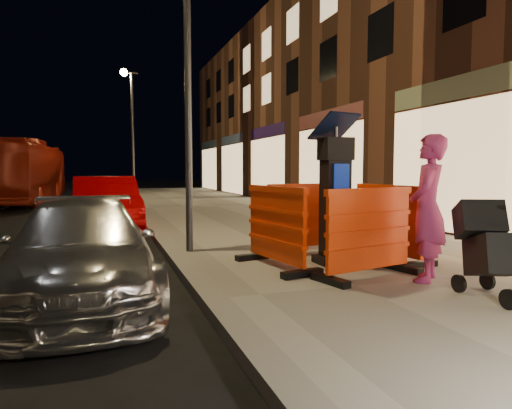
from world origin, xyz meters
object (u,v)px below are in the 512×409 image
object	(u,v)px
bus_doubledecker	(23,204)
car_red	(106,232)
parking_kiosk	(335,194)
barrier_kerbside	(276,227)
car_silver	(83,298)
stroller	(497,251)
barrier_back	(308,218)
barrier_front	(369,233)
barrier_bldgside	(388,222)
man	(428,208)

from	to	relation	value
bus_doubledecker	car_red	bearing A→B (deg)	-69.87
parking_kiosk	car_red	bearing A→B (deg)	111.06
barrier_kerbside	car_silver	xyz separation A→B (m)	(-2.63, -0.24, -0.74)
parking_kiosk	stroller	size ratio (longest dim) A/B	2.01
stroller	barrier_back	bearing A→B (deg)	128.15
barrier_front	barrier_bldgside	xyz separation A→B (m)	(0.95, 0.95, 0.00)
parking_kiosk	barrier_back	bearing A→B (deg)	81.59
barrier_back	bus_doubledecker	size ratio (longest dim) A/B	0.15
parking_kiosk	man	world-z (taller)	parking_kiosk
bus_doubledecker	barrier_front	bearing A→B (deg)	-66.64
barrier_kerbside	man	size ratio (longest dim) A/B	0.81
barrier_front	parking_kiosk	bearing A→B (deg)	76.59
barrier_front	barrier_bldgside	bearing A→B (deg)	31.59
barrier_back	stroller	bearing A→B (deg)	-81.65
car_silver	stroller	distance (m)	4.85
parking_kiosk	car_silver	size ratio (longest dim) A/B	0.52
car_silver	car_red	bearing A→B (deg)	86.42
man	barrier_kerbside	bearing A→B (deg)	-87.05
barrier_back	barrier_bldgside	xyz separation A→B (m)	(0.95, -0.95, 0.00)
barrier_kerbside	car_red	size ratio (longest dim) A/B	0.36
stroller	barrier_bldgside	bearing A→B (deg)	110.20
barrier_kerbside	barrier_bldgside	world-z (taller)	same
barrier_front	man	world-z (taller)	man
bus_doubledecker	stroller	size ratio (longest dim) A/B	9.66
barrier_bldgside	car_silver	distance (m)	4.59
parking_kiosk	man	distance (m)	1.48
barrier_bldgside	bus_doubledecker	bearing A→B (deg)	18.32
barrier_kerbside	car_silver	distance (m)	2.74
car_red	man	xyz separation A→B (m)	(3.85, -7.13, 1.08)
barrier_front	car_red	bearing A→B (deg)	102.48
barrier_front	car_silver	bearing A→B (deg)	155.41
bus_doubledecker	man	distance (m)	19.56
barrier_front	bus_doubledecker	bearing A→B (deg)	97.51
barrier_back	barrier_kerbside	distance (m)	1.34
barrier_back	car_red	distance (m)	5.87
barrier_front	car_red	world-z (taller)	barrier_front
barrier_back	car_silver	bearing A→B (deg)	-166.95
man	stroller	size ratio (longest dim) A/B	1.77
barrier_front	man	distance (m)	0.79
parking_kiosk	bus_doubledecker	distance (m)	18.09
barrier_kerbside	man	distance (m)	2.08
car_silver	car_red	distance (m)	6.03
barrier_back	man	world-z (taller)	man
barrier_kerbside	man	xyz separation A→B (m)	(1.54, -1.35, 0.34)
barrier_kerbside	bus_doubledecker	xyz separation A→B (m)	(-5.81, 16.74, -0.74)
bus_doubledecker	parking_kiosk	bearing A→B (deg)	-65.56
barrier_back	barrier_bldgside	distance (m)	1.34
man	bus_doubledecker	bearing A→B (deg)	-113.52
barrier_bldgside	car_red	distance (m)	7.19
barrier_front	barrier_back	size ratio (longest dim) A/B	1.00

